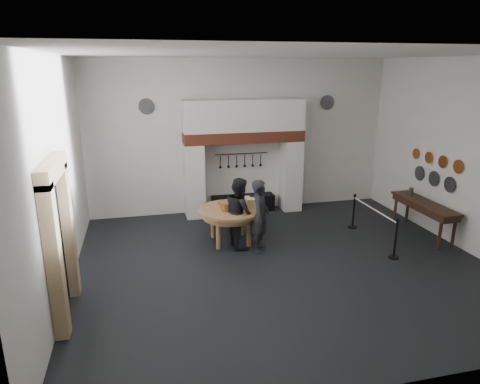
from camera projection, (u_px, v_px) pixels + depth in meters
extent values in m
cube|color=black|center=(282.00, 263.00, 9.62)|extent=(9.00, 8.00, 0.02)
cube|color=silver|center=(289.00, 54.00, 8.35)|extent=(9.00, 8.00, 0.02)
cube|color=silver|center=(241.00, 137.00, 12.71)|extent=(9.00, 0.02, 4.50)
cube|color=silver|center=(393.00, 237.00, 5.25)|extent=(9.00, 0.02, 4.50)
cube|color=silver|center=(57.00, 178.00, 7.98)|extent=(0.02, 8.00, 4.50)
cube|color=silver|center=(468.00, 156.00, 9.99)|extent=(0.02, 8.00, 4.50)
cube|color=silver|center=(194.00, 181.00, 12.39)|extent=(0.55, 0.70, 2.15)
cube|color=silver|center=(290.00, 175.00, 13.05)|extent=(0.55, 0.70, 2.15)
cube|color=#9E442B|center=(244.00, 136.00, 12.37)|extent=(3.50, 0.72, 0.32)
cube|color=silver|center=(244.00, 115.00, 12.20)|extent=(3.50, 0.70, 0.90)
cube|color=black|center=(243.00, 203.00, 13.02)|extent=(1.90, 0.45, 0.50)
cylinder|color=black|center=(242.00, 154.00, 12.78)|extent=(1.60, 0.02, 0.02)
cube|color=black|center=(56.00, 249.00, 7.34)|extent=(0.04, 1.10, 2.50)
cube|color=tan|center=(54.00, 263.00, 6.69)|extent=(0.22, 0.30, 2.60)
cube|color=tan|center=(67.00, 231.00, 8.00)|extent=(0.22, 0.30, 2.60)
cube|color=tan|center=(52.00, 169.00, 6.96)|extent=(0.22, 1.70, 0.30)
cube|color=gold|center=(70.00, 199.00, 8.92)|extent=(0.05, 0.34, 0.44)
cylinder|color=tan|center=(230.00, 210.00, 10.59)|extent=(1.96, 1.96, 0.07)
ellipsoid|color=orange|center=(237.00, 201.00, 10.68)|extent=(0.36, 0.36, 0.31)
cube|color=#EDD18E|center=(250.00, 203.00, 10.61)|extent=(0.22, 0.22, 0.24)
cube|color=#E5CD89|center=(247.00, 201.00, 10.89)|extent=(0.18, 0.18, 0.20)
cone|color=#A0713A|center=(226.00, 207.00, 10.38)|extent=(0.39, 0.39, 0.22)
ellipsoid|color=brown|center=(224.00, 202.00, 10.87)|extent=(0.31, 0.18, 0.13)
imported|color=black|center=(260.00, 216.00, 10.07)|extent=(0.62, 0.75, 1.76)
imported|color=black|center=(240.00, 212.00, 10.36)|extent=(0.72, 0.89, 1.72)
cube|color=#341C13|center=(424.00, 203.00, 11.01)|extent=(0.55, 2.20, 0.06)
cylinder|color=#49494D|center=(411.00, 192.00, 11.53)|extent=(0.12, 0.12, 0.22)
cylinder|color=#C6662D|center=(458.00, 167.00, 10.25)|extent=(0.03, 0.34, 0.34)
cylinder|color=#C6662D|center=(443.00, 162.00, 10.76)|extent=(0.03, 0.32, 0.32)
cylinder|color=#C6662D|center=(429.00, 158.00, 11.27)|extent=(0.03, 0.30, 0.30)
cylinder|color=#C6662D|center=(416.00, 154.00, 11.79)|extent=(0.03, 0.28, 0.28)
cylinder|color=#4C4C51|center=(450.00, 185.00, 10.58)|extent=(0.03, 0.40, 0.40)
cylinder|color=#4C4C51|center=(434.00, 179.00, 11.14)|extent=(0.03, 0.40, 0.40)
cylinder|color=#4C4C51|center=(420.00, 173.00, 11.70)|extent=(0.03, 0.40, 0.40)
cylinder|color=#4C4C51|center=(146.00, 106.00, 11.81)|extent=(0.44, 0.03, 0.44)
cylinder|color=#4C4C51|center=(327.00, 103.00, 13.01)|extent=(0.44, 0.03, 0.44)
cylinder|color=black|center=(396.00, 240.00, 9.78)|extent=(0.05, 0.05, 0.90)
cylinder|color=black|center=(354.00, 212.00, 11.65)|extent=(0.05, 0.05, 0.90)
cylinder|color=white|center=(374.00, 209.00, 10.60)|extent=(0.04, 2.00, 0.04)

